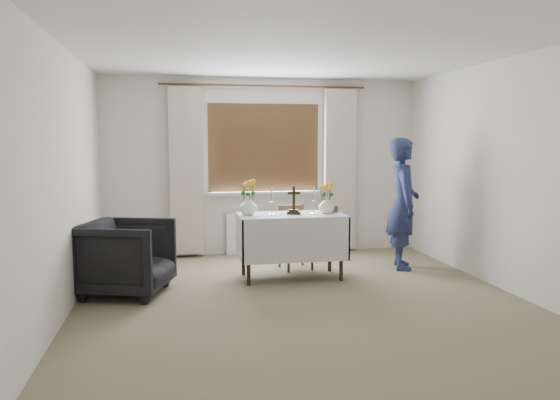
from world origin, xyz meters
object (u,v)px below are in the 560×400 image
(person, at_px, (403,203))
(flower_vase_left, at_px, (248,206))
(armchair, at_px, (127,257))
(wooden_cross, at_px, (294,200))
(altar_table, at_px, (291,246))
(wooden_chair, at_px, (296,237))
(flower_vase_right, at_px, (326,205))

(person, bearing_deg, flower_vase_left, 110.42)
(armchair, relative_size, wooden_cross, 2.59)
(wooden_cross, bearing_deg, altar_table, -168.50)
(wooden_chair, relative_size, flower_vase_right, 4.14)
(person, height_order, wooden_cross, person)
(armchair, relative_size, flower_vase_left, 4.02)
(wooden_chair, distance_m, wooden_cross, 0.71)
(armchair, height_order, flower_vase_left, flower_vase_left)
(wooden_cross, relative_size, flower_vase_left, 1.55)
(flower_vase_right, bearing_deg, flower_vase_left, 177.89)
(wooden_chair, relative_size, flower_vase_left, 3.72)
(altar_table, xyz_separation_m, wooden_cross, (0.03, -0.00, 0.55))
(altar_table, distance_m, person, 1.58)
(armchair, height_order, flower_vase_right, flower_vase_right)
(wooden_cross, bearing_deg, armchair, -153.38)
(altar_table, height_order, wooden_cross, wooden_cross)
(altar_table, relative_size, person, 0.75)
(wooden_chair, xyz_separation_m, wooden_cross, (-0.13, -0.45, 0.53))
(flower_vase_right, bearing_deg, wooden_cross, 179.20)
(altar_table, relative_size, wooden_cross, 3.69)
(wooden_chair, height_order, flower_vase_right, flower_vase_right)
(person, bearing_deg, armchair, 114.15)
(wooden_chair, height_order, wooden_cross, wooden_cross)
(wooden_chair, height_order, flower_vase_left, flower_vase_left)
(wooden_chair, bearing_deg, flower_vase_right, -69.40)
(altar_table, xyz_separation_m, person, (1.50, 0.25, 0.45))
(wooden_cross, relative_size, flower_vase_right, 1.72)
(altar_table, bearing_deg, flower_vase_left, 177.02)
(wooden_chair, height_order, armchair, wooden_chair)
(wooden_chair, bearing_deg, altar_table, -118.38)
(wooden_chair, distance_m, flower_vase_left, 0.91)
(wooden_chair, distance_m, flower_vase_right, 0.70)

